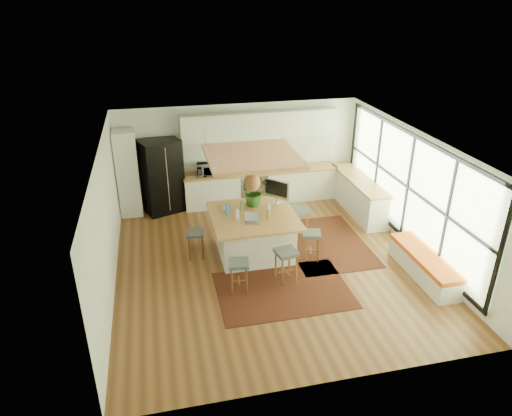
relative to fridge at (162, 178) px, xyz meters
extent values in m
plane|color=brown|center=(2.12, -3.20, -0.93)|extent=(7.00, 7.00, 0.00)
plane|color=white|center=(2.12, -3.20, 1.78)|extent=(7.00, 7.00, 0.00)
plane|color=white|center=(2.12, 0.30, 0.42)|extent=(6.50, 0.00, 6.50)
plane|color=white|center=(2.12, -6.70, 0.42)|extent=(6.50, 0.00, 6.50)
plane|color=white|center=(-1.13, -3.20, 0.42)|extent=(0.00, 7.00, 7.00)
plane|color=white|center=(5.37, -3.20, 0.42)|extent=(0.00, 7.00, 7.00)
cube|color=white|center=(-0.83, -0.02, 0.20)|extent=(0.55, 0.60, 2.25)
cube|color=white|center=(2.67, -0.02, -0.49)|extent=(4.20, 0.60, 0.88)
cube|color=#AD753D|center=(2.67, -0.02, -0.03)|extent=(4.24, 0.64, 0.05)
cube|color=white|center=(2.67, 0.28, 0.43)|extent=(4.20, 0.02, 0.80)
cube|color=white|center=(2.67, 0.12, 1.22)|extent=(4.20, 0.34, 0.70)
cube|color=white|center=(5.05, -1.20, -0.49)|extent=(0.60, 2.50, 0.88)
cube|color=#AD753D|center=(5.05, -1.20, -0.03)|extent=(0.64, 2.54, 0.05)
cube|color=black|center=(2.11, -4.26, -0.92)|extent=(2.60, 1.80, 0.01)
cube|color=black|center=(3.59, -2.67, -0.92)|extent=(1.80, 2.60, 0.01)
imported|color=#A5A5AA|center=(1.20, -0.04, 0.18)|extent=(0.56, 0.34, 0.37)
imported|color=#1E4C19|center=(1.99, -2.18, 0.27)|extent=(0.74, 0.79, 0.53)
imported|color=beige|center=(1.35, -2.31, 0.03)|extent=(0.20, 0.20, 0.05)
cylinder|color=#317BC4|center=(1.32, -2.58, 0.10)|extent=(0.07, 0.07, 0.19)
cylinder|color=silver|center=(1.47, -2.83, 0.10)|extent=(0.07, 0.07, 0.19)
cylinder|color=olive|center=(2.12, -2.98, 0.10)|extent=(0.07, 0.07, 0.19)
cylinder|color=beige|center=(2.22, -2.63, 0.10)|extent=(0.07, 0.07, 0.19)
cylinder|color=#579260|center=(1.67, -2.43, 0.10)|extent=(0.07, 0.07, 0.19)
camera|label=1|loc=(-0.08, -11.55, 4.46)|focal=32.56mm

